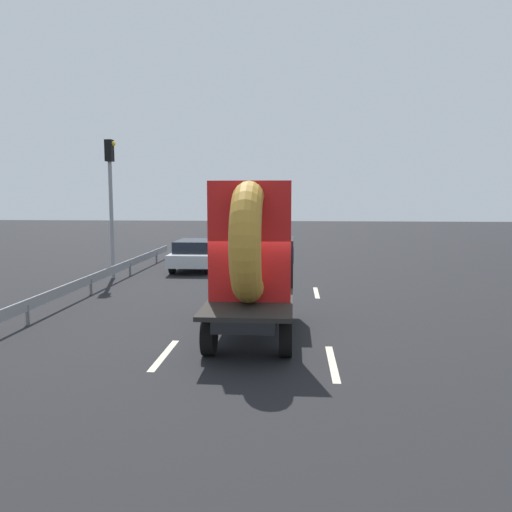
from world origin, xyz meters
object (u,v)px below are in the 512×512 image
(distant_sedan, at_px, (196,254))
(oncoming_car, at_px, (225,238))
(flatbed_truck, at_px, (254,264))
(traffic_light, at_px, (111,189))

(distant_sedan, xyz_separation_m, oncoming_car, (-0.04, 10.84, -0.12))
(flatbed_truck, xyz_separation_m, oncoming_car, (-3.74, 22.02, -1.16))
(flatbed_truck, xyz_separation_m, traffic_light, (-6.76, 8.41, 2.02))
(traffic_light, height_order, oncoming_car, traffic_light)
(distant_sedan, height_order, traffic_light, traffic_light)
(flatbed_truck, distance_m, oncoming_car, 22.37)
(oncoming_car, bearing_deg, flatbed_truck, -80.36)
(flatbed_truck, bearing_deg, traffic_light, 128.79)
(traffic_light, distance_m, oncoming_car, 14.30)
(distant_sedan, xyz_separation_m, traffic_light, (-3.06, -2.77, 3.06))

